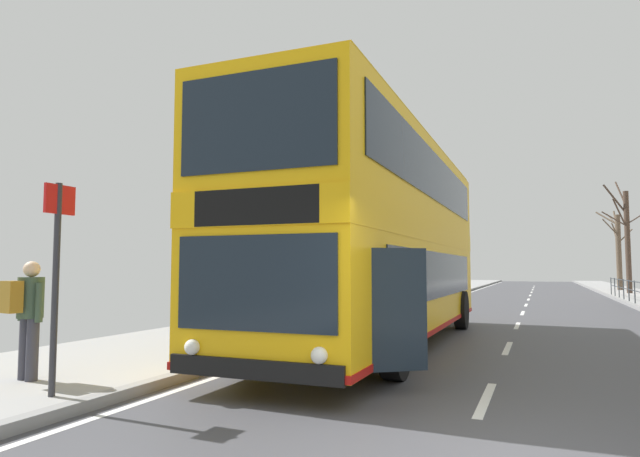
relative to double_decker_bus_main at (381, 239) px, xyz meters
name	(u,v)px	position (x,y,z in m)	size (l,w,h in m)	color
ground	(373,453)	(1.84, -6.85, -2.28)	(15.80, 140.00, 0.20)	#424248
double_decker_bus_main	(381,239)	(0.00, 0.00, 0.00)	(3.23, 11.64, 4.43)	#F4B20F
pedestrian_with_backpack	(28,310)	(-3.29, -6.16, -1.23)	(0.55, 0.57, 1.63)	#383842
bus_stop_sign_near	(57,263)	(-2.19, -6.68, -0.59)	(0.08, 0.44, 2.57)	#2D2D33
bare_tree_far_00	(618,249)	(8.39, 32.51, 0.78)	(2.34, 2.94, 5.78)	brown
bare_tree_far_01	(627,237)	(8.24, 26.91, 1.31)	(3.10, 2.34, 7.19)	#423328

